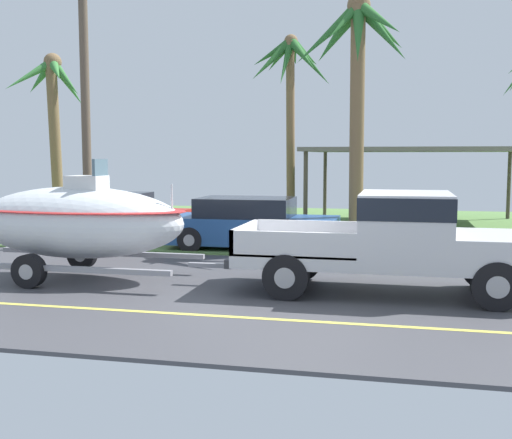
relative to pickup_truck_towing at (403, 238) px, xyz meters
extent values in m
cube|color=#424247|center=(-1.79, -0.46, -1.05)|extent=(36.00, 8.00, 0.06)
cube|color=#567F42|center=(-1.79, 10.54, -1.02)|extent=(36.00, 14.00, 0.11)
cube|color=#DBCC4C|center=(-1.79, -2.26, -1.02)|extent=(34.20, 0.12, 0.01)
cube|color=silver|center=(-0.33, 0.00, -0.39)|extent=(5.23, 2.02, 0.22)
cube|color=silver|center=(1.55, 0.00, -0.09)|extent=(1.46, 2.02, 0.38)
cube|color=silver|center=(0.04, 0.00, 0.26)|extent=(1.57, 2.02, 1.09)
cube|color=black|center=(0.04, 0.00, 0.58)|extent=(1.59, 2.04, 0.38)
cube|color=gray|center=(-1.85, 0.00, -0.26)|extent=(2.20, 2.02, 0.04)
cube|color=silver|center=(-1.85, 0.97, -0.05)|extent=(2.20, 0.08, 0.45)
cube|color=silver|center=(-1.85, -0.97, -0.05)|extent=(2.20, 0.08, 0.45)
cube|color=silver|center=(-2.91, 0.00, -0.05)|extent=(0.08, 2.02, 0.45)
cube|color=#333338|center=(-3.01, 0.00, -0.45)|extent=(0.12, 1.82, 0.16)
sphere|color=#B2B2B7|center=(-3.13, 0.00, -0.40)|extent=(0.10, 0.10, 0.10)
cylinder|color=black|center=(1.48, 0.90, -0.62)|extent=(0.80, 0.28, 0.80)
cylinder|color=#9E9EA3|center=(1.48, 0.90, -0.62)|extent=(0.36, 0.29, 0.36)
cylinder|color=black|center=(1.48, -0.90, -0.62)|extent=(0.80, 0.28, 0.80)
cylinder|color=#9E9EA3|center=(1.48, -0.90, -0.62)|extent=(0.36, 0.29, 0.36)
cylinder|color=black|center=(-1.96, 0.90, -0.62)|extent=(0.80, 0.28, 0.80)
cylinder|color=#9E9EA3|center=(-1.96, 0.90, -0.62)|extent=(0.36, 0.29, 0.36)
cylinder|color=black|center=(-1.96, -0.90, -0.62)|extent=(0.80, 0.28, 0.80)
cylinder|color=#9E9EA3|center=(-1.96, -0.90, -0.62)|extent=(0.36, 0.29, 0.36)
cube|color=gray|center=(-3.58, 0.00, -0.64)|extent=(0.90, 0.10, 0.08)
cube|color=gray|center=(-6.37, 0.96, -0.64)|extent=(4.69, 0.12, 0.10)
cube|color=gray|center=(-6.37, -0.96, -0.64)|extent=(4.69, 0.12, 0.10)
cylinder|color=black|center=(-6.84, 1.02, -0.70)|extent=(0.64, 0.22, 0.64)
cylinder|color=#9E9EA3|center=(-6.84, 1.02, -0.70)|extent=(0.29, 0.23, 0.29)
cylinder|color=black|center=(-6.84, -1.02, -0.70)|extent=(0.64, 0.22, 0.64)
cylinder|color=#9E9EA3|center=(-6.84, -1.02, -0.70)|extent=(0.29, 0.23, 0.29)
ellipsoid|color=silver|center=(-6.37, 0.00, 0.13)|extent=(4.47, 1.81, 1.44)
ellipsoid|color=#B22626|center=(-6.37, 0.00, 0.38)|extent=(4.56, 1.84, 0.12)
cube|color=silver|center=(-6.15, 0.00, 0.74)|extent=(0.70, 0.60, 0.65)
cube|color=slate|center=(-5.85, 0.00, 1.22)|extent=(0.06, 0.56, 0.36)
cylinder|color=silver|center=(-4.36, 0.00, 0.67)|extent=(0.04, 0.04, 0.50)
cube|color=#234C89|center=(-3.80, 4.63, -0.49)|extent=(4.37, 1.84, 0.70)
cube|color=black|center=(-4.02, 4.63, 0.11)|extent=(2.45, 1.69, 0.50)
cylinder|color=black|center=(-2.32, 5.46, -0.69)|extent=(0.66, 0.22, 0.66)
cylinder|color=#9E9EA3|center=(-2.32, 5.46, -0.69)|extent=(0.30, 0.23, 0.30)
cylinder|color=black|center=(-2.32, 3.79, -0.69)|extent=(0.66, 0.22, 0.66)
cylinder|color=#9E9EA3|center=(-2.32, 3.79, -0.69)|extent=(0.30, 0.23, 0.30)
cylinder|color=black|center=(-5.29, 5.46, -0.69)|extent=(0.66, 0.22, 0.66)
cylinder|color=#9E9EA3|center=(-5.29, 5.46, -0.69)|extent=(0.30, 0.23, 0.30)
cylinder|color=black|center=(-5.29, 3.79, -0.69)|extent=(0.66, 0.22, 0.66)
cylinder|color=#9E9EA3|center=(-5.29, 3.79, -0.69)|extent=(0.30, 0.23, 0.30)
cube|color=#B21E19|center=(-8.43, 5.84, -0.49)|extent=(4.40, 1.82, 0.70)
cube|color=black|center=(-8.65, 5.84, 0.11)|extent=(2.46, 1.67, 0.50)
cylinder|color=black|center=(-6.93, 6.66, -0.69)|extent=(0.66, 0.22, 0.66)
cylinder|color=#9E9EA3|center=(-6.93, 6.66, -0.69)|extent=(0.30, 0.23, 0.30)
cylinder|color=black|center=(-6.93, 5.02, -0.69)|extent=(0.66, 0.22, 0.66)
cylinder|color=#9E9EA3|center=(-6.93, 5.02, -0.69)|extent=(0.30, 0.23, 0.30)
cylinder|color=black|center=(-9.92, 6.66, -0.69)|extent=(0.66, 0.22, 0.66)
cylinder|color=#9E9EA3|center=(-9.92, 6.66, -0.69)|extent=(0.30, 0.23, 0.30)
cylinder|color=black|center=(-9.92, 5.02, -0.69)|extent=(0.66, 0.22, 0.66)
cylinder|color=#9E9EA3|center=(-9.92, 5.02, -0.69)|extent=(0.30, 0.23, 0.30)
cylinder|color=#4C4238|center=(4.02, 14.33, 0.29)|extent=(0.14, 0.14, 2.62)
cylinder|color=#4C4238|center=(-3.06, 14.33, 0.29)|extent=(0.14, 0.14, 2.62)
cylinder|color=#4C4238|center=(-3.06, 8.87, 0.29)|extent=(0.14, 0.14, 2.62)
cube|color=#6B665B|center=(0.48, 11.60, 1.67)|extent=(7.58, 5.96, 0.14)
cylinder|color=brown|center=(-12.48, 9.68, 1.92)|extent=(0.40, 0.67, 5.88)
cone|color=#387A38|center=(-12.02, 9.74, 4.26)|extent=(1.25, 0.51, 1.40)
cone|color=#387A38|center=(-12.16, 10.15, 4.11)|extent=(1.10, 1.37, 1.70)
cone|color=#387A38|center=(-12.70, 10.09, 4.29)|extent=(0.81, 1.15, 1.30)
cone|color=#387A38|center=(-13.01, 9.75, 4.32)|extent=(1.39, 0.58, 1.35)
cone|color=#387A38|center=(-13.01, 8.99, 4.30)|extent=(1.44, 1.75, 1.39)
cone|color=#387A38|center=(-12.09, 9.23, 4.48)|extent=(1.22, 1.33, 1.07)
sphere|color=brown|center=(-12.48, 9.68, 4.85)|extent=(0.64, 0.64, 0.64)
cylinder|color=brown|center=(-1.19, 5.13, 2.11)|extent=(0.37, 0.68, 6.28)
cone|color=#2D6B2D|center=(-0.59, 5.01, 4.54)|extent=(1.52, 0.63, 1.65)
cone|color=#2D6B2D|center=(-0.64, 5.69, 4.79)|extent=(1.48, 1.52, 1.24)
cone|color=#2D6B2D|center=(-1.21, 5.63, 4.60)|extent=(0.35, 1.26, 1.47)
cone|color=#2D6B2D|center=(-1.77, 5.68, 4.64)|extent=(1.64, 1.59, 1.54)
cone|color=#2D6B2D|center=(-1.97, 5.06, 4.54)|extent=(1.81, 0.48, 1.65)
cone|color=#2D6B2D|center=(-1.51, 4.66, 4.77)|extent=(0.99, 1.24, 1.17)
cone|color=#2D6B2D|center=(-1.15, 4.50, 4.46)|extent=(0.47, 1.57, 1.81)
cone|color=#2D6B2D|center=(-0.67, 4.45, 4.77)|extent=(1.41, 1.69, 1.25)
sphere|color=brown|center=(-1.19, 5.13, 5.25)|extent=(0.59, 0.59, 0.59)
cylinder|color=brown|center=(-3.93, 10.98, 2.23)|extent=(0.30, 0.65, 6.50)
cone|color=#286028|center=(-3.26, 11.09, 4.72)|extent=(1.64, 0.60, 1.73)
cone|color=#286028|center=(-3.54, 11.56, 5.13)|extent=(1.20, 1.52, 1.04)
cone|color=#286028|center=(-3.95, 11.64, 5.17)|extent=(0.46, 1.51, 1.00)
cone|color=#286028|center=(-4.45, 11.51, 5.04)|extent=(1.36, 1.37, 1.13)
cone|color=#286028|center=(-4.60, 10.97, 5.08)|extent=(1.53, 0.37, 1.09)
cone|color=#286028|center=(-4.50, 10.41, 4.76)|extent=(1.57, 1.57, 1.70)
cone|color=#286028|center=(-3.99, 10.30, 4.66)|extent=(0.46, 1.63, 1.84)
cone|color=#286028|center=(-3.41, 10.28, 4.89)|extent=(1.45, 1.79, 1.48)
sphere|color=brown|center=(-3.93, 10.98, 5.47)|extent=(0.48, 0.48, 0.48)
cylinder|color=brown|center=(-8.36, 4.25, 2.75)|extent=(0.24, 0.24, 7.53)
camera|label=1|loc=(-0.08, -11.50, 1.46)|focal=44.37mm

